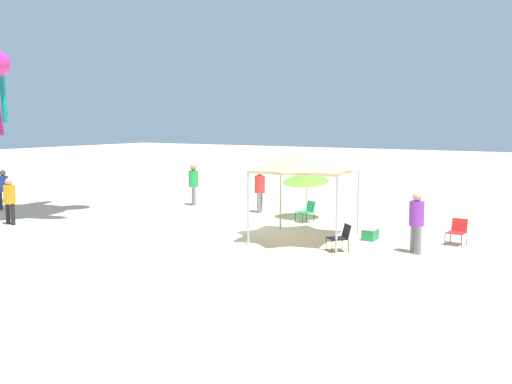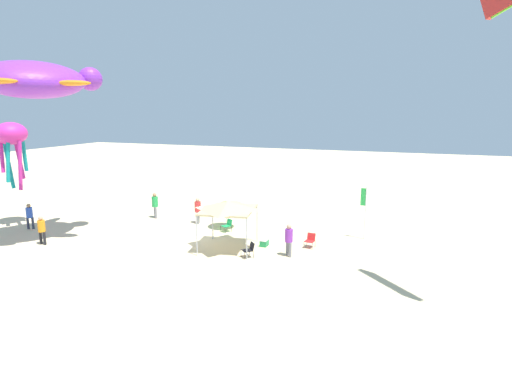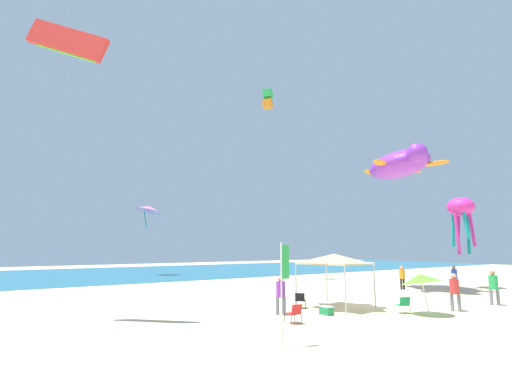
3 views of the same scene
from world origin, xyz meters
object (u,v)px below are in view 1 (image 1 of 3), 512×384
object	(u,v)px
canopy_tent	(306,163)
beach_umbrella	(305,176)
person_far_stroller	(3,187)
person_near_umbrella	(416,217)
cooler_box	(370,234)
person_by_tent	(260,187)
folding_chair_near_cooler	(341,236)
person_watching_sky	(9,197)
folding_chair_left_of_tent	(307,210)
folding_chair_right_of_tent	(458,230)
person_kite_handler	(193,181)

from	to	relation	value
canopy_tent	beach_umbrella	distance (m)	4.31
person_far_stroller	person_near_umbrella	size ratio (longest dim) A/B	0.96
cooler_box	person_by_tent	xyz separation A→B (m)	(6.09, -3.00, 0.90)
folding_chair_near_cooler	person_far_stroller	world-z (taller)	person_far_stroller
beach_umbrella	folding_chair_near_cooler	xyz separation A→B (m)	(-3.58, 4.70, -1.23)
person_by_tent	person_near_umbrella	xyz separation A→B (m)	(-7.94, 4.16, -0.02)
canopy_tent	person_watching_sky	bearing A→B (deg)	17.09
person_watching_sky	person_by_tent	distance (m)	9.92
person_far_stroller	person_by_tent	distance (m)	11.34
beach_umbrella	person_watching_sky	xyz separation A→B (m)	(8.90, 7.09, -0.66)
person_watching_sky	person_near_umbrella	bearing A→B (deg)	14.41
beach_umbrella	folding_chair_near_cooler	size ratio (longest dim) A/B	2.56
cooler_box	person_far_stroller	xyz separation A→B (m)	(16.15, 2.26, 0.83)
person_by_tent	folding_chair_left_of_tent	bearing A→B (deg)	-129.10
beach_umbrella	person_by_tent	distance (m)	2.46
folding_chair_left_of_tent	person_by_tent	size ratio (longest dim) A/B	0.44
canopy_tent	person_near_umbrella	size ratio (longest dim) A/B	1.95
beach_umbrella	person_by_tent	bearing A→B (deg)	-8.73
folding_chair_left_of_tent	beach_umbrella	bearing A→B (deg)	151.74
folding_chair_right_of_tent	person_watching_sky	size ratio (longest dim) A/B	0.46
folding_chair_right_of_tent	cooler_box	distance (m)	2.74
person_far_stroller	person_kite_handler	distance (m)	8.36
person_kite_handler	person_far_stroller	bearing A→B (deg)	89.87
person_kite_handler	beach_umbrella	bearing A→B (deg)	-136.59
folding_chair_near_cooler	person_by_tent	world-z (taller)	person_by_tent
folding_chair_right_of_tent	person_near_umbrella	distance (m)	2.16
person_by_tent	person_kite_handler	size ratio (longest dim) A/B	0.98
person_watching_sky	person_by_tent	size ratio (longest dim) A/B	0.95
cooler_box	person_kite_handler	size ratio (longest dim) A/B	0.32
person_watching_sky	person_near_umbrella	size ratio (longest dim) A/B	0.97
person_far_stroller	person_near_umbrella	distance (m)	18.03
beach_umbrella	person_by_tent	size ratio (longest dim) A/B	1.12
folding_chair_near_cooler	person_kite_handler	bearing A→B (deg)	-163.06
person_by_tent	person_near_umbrella	world-z (taller)	person_by_tent
beach_umbrella	person_far_stroller	xyz separation A→B (m)	(12.41, 4.90, -0.67)
folding_chair_left_of_tent	person_kite_handler	distance (m)	6.70
person_watching_sky	person_near_umbrella	world-z (taller)	person_near_umbrella
beach_umbrella	person_by_tent	xyz separation A→B (m)	(2.36, -0.36, -0.61)
cooler_box	person_watching_sky	world-z (taller)	person_watching_sky
person_far_stroller	person_kite_handler	xyz separation A→B (m)	(-6.31, -5.48, 0.09)
folding_chair_right_of_tent	person_near_umbrella	size ratio (longest dim) A/B	0.44
folding_chair_near_cooler	canopy_tent	bearing A→B (deg)	-163.67
folding_chair_near_cooler	folding_chair_right_of_tent	world-z (taller)	same
canopy_tent	folding_chair_near_cooler	xyz separation A→B (m)	(-1.67, 0.93, -2.08)
folding_chair_right_of_tent	person_near_umbrella	xyz separation A→B (m)	(0.78, 1.92, 0.61)
folding_chair_near_cooler	cooler_box	bearing A→B (deg)	131.25
person_near_umbrella	cooler_box	bearing A→B (deg)	12.61
beach_umbrella	person_watching_sky	distance (m)	11.40
cooler_box	person_near_umbrella	world-z (taller)	person_near_umbrella
person_watching_sky	person_far_stroller	distance (m)	4.14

